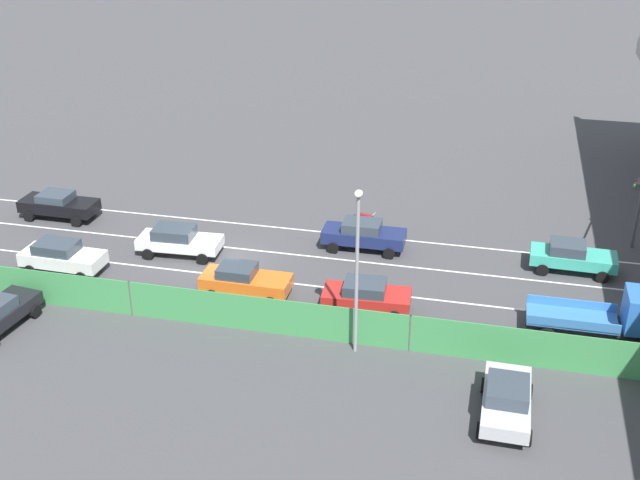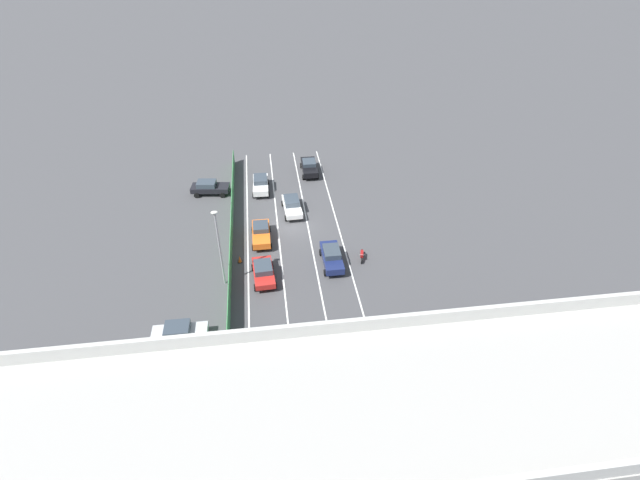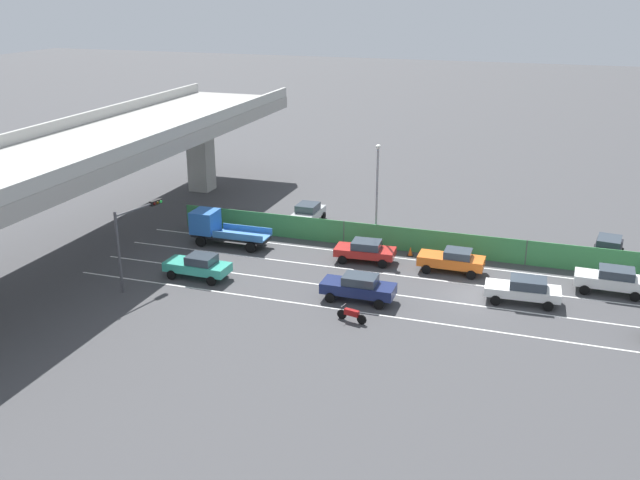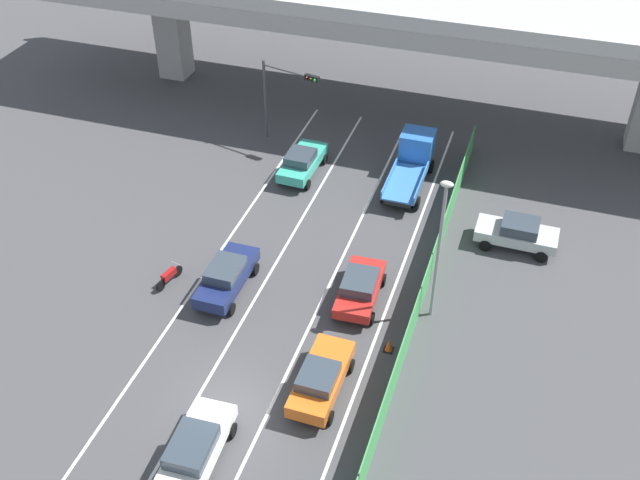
# 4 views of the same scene
# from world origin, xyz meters

# --- Properties ---
(ground_plane) EXTENTS (300.00, 300.00, 0.00)m
(ground_plane) POSITION_xyz_m (0.00, 0.00, 0.00)
(ground_plane) COLOR #424244
(lane_line_left_edge) EXTENTS (0.14, 44.54, 0.01)m
(lane_line_left_edge) POSITION_xyz_m (-4.85, 4.27, 0.00)
(lane_line_left_edge) COLOR silver
(lane_line_left_edge) RESTS_ON ground
(lane_line_mid_left) EXTENTS (0.14, 44.54, 0.01)m
(lane_line_mid_left) POSITION_xyz_m (-1.62, 4.27, 0.00)
(lane_line_mid_left) COLOR silver
(lane_line_mid_left) RESTS_ON ground
(lane_line_mid_right) EXTENTS (0.14, 44.54, 0.01)m
(lane_line_mid_right) POSITION_xyz_m (1.62, 4.27, 0.00)
(lane_line_mid_right) COLOR silver
(lane_line_mid_right) RESTS_ON ground
(lane_line_right_edge) EXTENTS (0.14, 44.54, 0.01)m
(lane_line_right_edge) POSITION_xyz_m (4.85, 4.27, 0.00)
(lane_line_right_edge) COLOR silver
(lane_line_right_edge) RESTS_ON ground
(elevated_overpass) EXTENTS (52.49, 10.57, 8.87)m
(elevated_overpass) POSITION_xyz_m (0.00, 28.54, 7.14)
(elevated_overpass) COLOR #A09E99
(elevated_overpass) RESTS_ON ground
(green_fence) EXTENTS (0.10, 40.64, 1.85)m
(green_fence) POSITION_xyz_m (6.43, 4.27, 0.92)
(green_fence) COLOR #3D8E4C
(green_fence) RESTS_ON ground
(car_sedan_navy) EXTENTS (1.99, 4.66, 1.70)m
(car_sedan_navy) POSITION_xyz_m (-3.19, 7.15, 0.94)
(car_sedan_navy) COLOR navy
(car_sedan_navy) RESTS_ON ground
(car_hatchback_white) EXTENTS (2.21, 4.70, 1.64)m
(car_hatchback_white) POSITION_xyz_m (-0.18, -2.75, 0.91)
(car_hatchback_white) COLOR silver
(car_hatchback_white) RESTS_ON ground
(car_taxi_teal) EXTENTS (2.09, 4.52, 1.66)m
(car_taxi_teal) POSITION_xyz_m (-3.13, 18.45, 0.90)
(car_taxi_teal) COLOR teal
(car_taxi_teal) RESTS_ON ground
(car_sedan_red) EXTENTS (2.25, 4.38, 1.58)m
(car_sedan_red) POSITION_xyz_m (3.39, 8.49, 0.88)
(car_sedan_red) COLOR red
(car_sedan_red) RESTS_ON ground
(car_taxi_orange) EXTENTS (2.00, 4.51, 1.67)m
(car_taxi_orange) POSITION_xyz_m (3.40, 2.27, 0.91)
(car_taxi_orange) COLOR orange
(car_taxi_orange) RESTS_ON ground
(car_sedan_white) EXTENTS (2.09, 4.48, 1.72)m
(car_sedan_white) POSITION_xyz_m (3.14, -8.01, 0.95)
(car_sedan_white) COLOR white
(car_sedan_white) RESTS_ON ground
(flatbed_truck_blue) EXTENTS (2.26, 6.07, 2.57)m
(flatbed_truck_blue) POSITION_xyz_m (3.41, 20.30, 1.32)
(flatbed_truck_blue) COLOR black
(flatbed_truck_blue) RESTS_ON ground
(motorcycle) EXTENTS (0.70, 1.92, 0.93)m
(motorcycle) POSITION_xyz_m (-6.23, 6.71, 0.46)
(motorcycle) COLOR black
(motorcycle) RESTS_ON ground
(parked_sedan_dark) EXTENTS (4.63, 2.45, 1.65)m
(parked_sedan_dark) POSITION_xyz_m (9.19, -8.03, 0.92)
(parked_sedan_dark) COLOR black
(parked_sedan_dark) RESTS_ON ground
(parked_wagon_silver) EXTENTS (4.37, 2.10, 1.67)m
(parked_wagon_silver) POSITION_xyz_m (10.28, 15.37, 0.92)
(parked_wagon_silver) COLOR #B2B5B7
(parked_wagon_silver) RESTS_ON ground
(traffic_light) EXTENTS (4.07, 1.23, 5.48)m
(traffic_light) POSITION_xyz_m (-5.45, 21.67, 3.92)
(traffic_light) COLOR #47474C
(traffic_light) RESTS_ON ground
(street_lamp) EXTENTS (0.60, 0.36, 7.83)m
(street_lamp) POSITION_xyz_m (6.99, 8.65, 4.70)
(street_lamp) COLOR gray
(street_lamp) RESTS_ON ground
(traffic_cone) EXTENTS (0.47, 0.47, 0.70)m
(traffic_cone) POSITION_xyz_m (5.62, 5.66, 0.33)
(traffic_cone) COLOR orange
(traffic_cone) RESTS_ON ground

